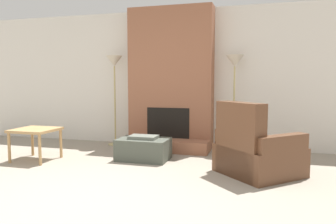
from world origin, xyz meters
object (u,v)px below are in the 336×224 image
object	(u,v)px
ottoman	(144,149)
floor_lamp_right	(235,70)
armchair	(255,153)
side_table	(35,133)
floor_lamp_left	(114,69)

from	to	relation	value
ottoman	floor_lamp_right	size ratio (longest dim) A/B	0.47
floor_lamp_right	ottoman	bearing A→B (deg)	-141.90
armchair	side_table	xyz separation A→B (m)	(-3.35, -0.11, 0.15)
side_table	floor_lamp_left	size ratio (longest dim) A/B	0.36
armchair	floor_lamp_left	size ratio (longest dim) A/B	0.73
armchair	floor_lamp_left	xyz separation A→B (m)	(-2.69, 1.41, 1.19)
side_table	ottoman	bearing A→B (deg)	16.88
floor_lamp_left	floor_lamp_right	xyz separation A→B (m)	(2.29, 0.00, -0.03)
armchair	side_table	bearing A→B (deg)	47.58
armchair	ottoman	bearing A→B (deg)	33.12
armchair	floor_lamp_right	world-z (taller)	floor_lamp_right
armchair	side_table	world-z (taller)	armchair
side_table	floor_lamp_right	distance (m)	3.47
ottoman	floor_lamp_left	size ratio (longest dim) A/B	0.46
armchair	side_table	size ratio (longest dim) A/B	2.02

